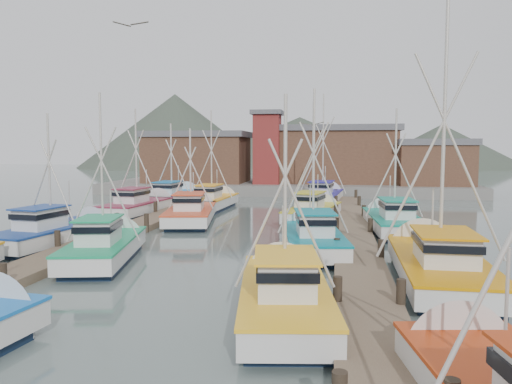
# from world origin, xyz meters

# --- Properties ---
(ground) EXTENTS (260.00, 260.00, 0.00)m
(ground) POSITION_xyz_m (0.00, 0.00, 0.00)
(ground) COLOR #546561
(ground) RESTS_ON ground
(dock_left) EXTENTS (2.30, 46.00, 1.50)m
(dock_left) POSITION_xyz_m (-7.00, 4.04, 0.21)
(dock_left) COLOR brown
(dock_left) RESTS_ON ground
(dock_right) EXTENTS (2.30, 46.00, 1.50)m
(dock_right) POSITION_xyz_m (7.00, 4.04, 0.21)
(dock_right) COLOR brown
(dock_right) RESTS_ON ground
(quay) EXTENTS (44.00, 16.00, 1.20)m
(quay) POSITION_xyz_m (0.00, 37.00, 0.60)
(quay) COLOR slate
(quay) RESTS_ON ground
(shed_left) EXTENTS (12.72, 8.48, 6.20)m
(shed_left) POSITION_xyz_m (-11.00, 35.00, 4.34)
(shed_left) COLOR brown
(shed_left) RESTS_ON quay
(shed_center) EXTENTS (14.84, 9.54, 6.90)m
(shed_center) POSITION_xyz_m (6.00, 37.00, 4.69)
(shed_center) COLOR brown
(shed_center) RESTS_ON quay
(shed_right) EXTENTS (8.48, 6.36, 5.20)m
(shed_right) POSITION_xyz_m (17.00, 34.00, 3.84)
(shed_right) COLOR brown
(shed_right) RESTS_ON quay
(lookout_tower) EXTENTS (3.60, 3.60, 8.50)m
(lookout_tower) POSITION_xyz_m (-2.00, 33.00, 5.55)
(lookout_tower) COLOR maroon
(lookout_tower) RESTS_ON quay
(distant_hills) EXTENTS (175.00, 140.00, 42.00)m
(distant_hills) POSITION_xyz_m (-12.76, 122.59, 0.00)
(distant_hills) COLOR #404A3E
(distant_hills) RESTS_ON ground
(boat_1) EXTENTS (3.79, 8.87, 7.68)m
(boat_1) POSITION_xyz_m (4.28, -9.32, 0.68)
(boat_1) COLOR #101E36
(boat_1) RESTS_ON ground
(boat_4) EXTENTS (4.05, 8.51, 8.51)m
(boat_4) POSITION_xyz_m (-4.84, -3.01, 0.68)
(boat_4) COLOR #101E36
(boat_4) RESTS_ON ground
(boat_5) EXTENTS (3.93, 9.12, 9.06)m
(boat_5) POSITION_xyz_m (4.70, 0.89, 0.68)
(boat_5) COLOR #101E36
(boat_5) RESTS_ON ground
(boat_6) EXTENTS (3.74, 8.89, 7.92)m
(boat_6) POSITION_xyz_m (-9.30, 0.41, 0.68)
(boat_6) COLOR #101E36
(boat_6) RESTS_ON ground
(boat_7) EXTENTS (4.89, 10.07, 12.25)m
(boat_7) POSITION_xyz_m (9.99, -4.17, 0.70)
(boat_7) COLOR #101E36
(boat_7) RESTS_ON ground
(boat_8) EXTENTS (4.63, 10.08, 7.63)m
(boat_8) POSITION_xyz_m (-4.40, 9.84, 0.68)
(boat_8) COLOR #101E36
(boat_8) RESTS_ON ground
(boat_9) EXTENTS (4.22, 8.87, 9.33)m
(boat_9) POSITION_xyz_m (4.42, 11.76, 0.68)
(boat_9) COLOR #101E36
(boat_9) RESTS_ON ground
(boat_10) EXTENTS (3.82, 9.45, 9.28)m
(boat_10) POSITION_xyz_m (-9.71, 13.35, 0.68)
(boat_10) COLOR #101E36
(boat_10) RESTS_ON ground
(boat_11) EXTENTS (3.56, 9.34, 8.63)m
(boat_11) POSITION_xyz_m (9.56, 7.81, 0.68)
(boat_11) COLOR #101E36
(boat_11) RESTS_ON ground
(boat_12) EXTENTS (3.74, 8.98, 9.38)m
(boat_12) POSITION_xyz_m (-4.70, 17.78, 0.68)
(boat_12) COLOR #101E36
(boat_12) RESTS_ON ground
(boat_13) EXTENTS (4.53, 10.22, 11.43)m
(boat_13) POSITION_xyz_m (4.81, 24.00, 0.69)
(boat_13) COLOR #101E36
(boat_13) RESTS_ON ground
(boat_14) EXTENTS (3.61, 9.76, 8.54)m
(boat_14) POSITION_xyz_m (-9.47, 21.22, 0.68)
(boat_14) COLOR #101E36
(boat_14) RESTS_ON ground
(gull_near) EXTENTS (1.54, 0.66, 0.24)m
(gull_near) POSITION_xyz_m (-2.78, -4.54, 10.59)
(gull_near) COLOR gray
(gull_near) RESTS_ON ground
(gull_far) EXTENTS (1.54, 0.66, 0.24)m
(gull_far) POSITION_xyz_m (4.44, 4.46, 6.77)
(gull_far) COLOR gray
(gull_far) RESTS_ON ground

